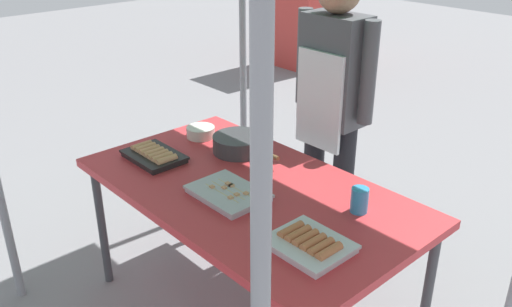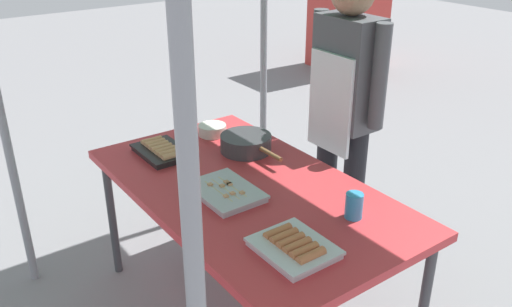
% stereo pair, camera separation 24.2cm
% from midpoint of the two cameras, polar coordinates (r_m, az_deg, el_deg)
% --- Properties ---
extents(stall_table, '(1.60, 0.90, 0.75)m').
position_cam_midpoint_polar(stall_table, '(2.48, -3.65, -4.64)').
color(stall_table, '#C63338').
rests_on(stall_table, ground).
extents(tray_grilled_sausages, '(0.31, 0.22, 0.05)m').
position_cam_midpoint_polar(tray_grilled_sausages, '(2.77, -13.19, -0.24)').
color(tray_grilled_sausages, black).
rests_on(tray_grilled_sausages, stall_table).
extents(tray_meat_skewers, '(0.34, 0.24, 0.04)m').
position_cam_midpoint_polar(tray_meat_skewers, '(2.38, -5.88, -4.28)').
color(tray_meat_skewers, '#ADADB2').
rests_on(tray_meat_skewers, stall_table).
extents(tray_pork_links, '(0.29, 0.25, 0.05)m').
position_cam_midpoint_polar(tray_pork_links, '(2.03, 2.21, -9.63)').
color(tray_pork_links, silver).
rests_on(tray_pork_links, stall_table).
extents(cooking_wok, '(0.42, 0.26, 0.09)m').
position_cam_midpoint_polar(cooking_wok, '(2.78, -4.34, 1.04)').
color(cooking_wok, '#38383A').
rests_on(cooking_wok, stall_table).
extents(condiment_bowl, '(0.16, 0.16, 0.06)m').
position_cam_midpoint_polar(condiment_bowl, '(2.99, -8.17, 2.22)').
color(condiment_bowl, silver).
rests_on(condiment_bowl, stall_table).
extents(drink_cup_near_edge, '(0.07, 0.07, 0.11)m').
position_cam_midpoint_polar(drink_cup_near_edge, '(2.26, 7.88, -4.97)').
color(drink_cup_near_edge, '#338CBF').
rests_on(drink_cup_near_edge, stall_table).
extents(vendor_woman, '(0.52, 0.23, 1.64)m').
position_cam_midpoint_polar(vendor_woman, '(2.93, 5.71, 5.94)').
color(vendor_woman, black).
rests_on(vendor_woman, ground).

